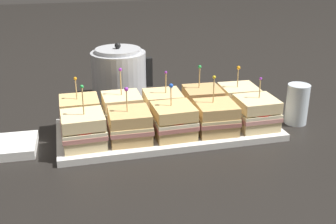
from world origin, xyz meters
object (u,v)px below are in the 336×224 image
(serving_platter, at_px, (168,130))
(napkin_stack, at_px, (11,146))
(sandwich_front_far_left, at_px, (84,130))
(kettle_steel, at_px, (119,75))
(sandwich_back_right, at_px, (202,102))
(sandwich_front_right, at_px, (216,117))
(drinking_glass, at_px, (297,104))
(sandwich_back_far_right, at_px, (238,99))
(sandwich_back_left, at_px, (122,109))
(sandwich_front_left, at_px, (130,125))
(sandwich_front_center, at_px, (172,121))
(sandwich_back_center, at_px, (163,106))
(sandwich_front_far_right, at_px, (256,113))
(sandwich_back_far_left, at_px, (80,113))

(serving_platter, relative_size, napkin_stack, 4.58)
(serving_platter, xyz_separation_m, sandwich_front_far_left, (-0.24, -0.06, 0.05))
(kettle_steel, bearing_deg, serving_platter, -73.40)
(sandwich_back_right, bearing_deg, napkin_stack, -173.05)
(sandwich_front_right, xyz_separation_m, drinking_glass, (0.27, 0.04, 0.00))
(kettle_steel, bearing_deg, napkin_stack, -136.01)
(sandwich_front_right, relative_size, kettle_steel, 0.76)
(serving_platter, bearing_deg, sandwich_back_far_right, 14.57)
(sandwich_back_left, xyz_separation_m, napkin_stack, (-0.30, -0.07, -0.05))
(sandwich_back_right, bearing_deg, sandwich_front_left, -154.24)
(napkin_stack, bearing_deg, sandwich_back_far_right, 6.16)
(sandwich_front_center, height_order, sandwich_front_right, sandwich_front_right)
(sandwich_front_center, xyz_separation_m, sandwich_back_center, (0.00, 0.12, -0.00))
(kettle_steel, bearing_deg, sandwich_front_left, -93.95)
(sandwich_front_far_right, relative_size, sandwich_back_center, 0.98)
(napkin_stack, bearing_deg, sandwich_back_center, 9.48)
(sandwich_front_far_left, height_order, sandwich_front_center, sandwich_front_far_left)
(sandwich_front_left, bearing_deg, napkin_stack, 170.93)
(sandwich_back_far_left, bearing_deg, sandwich_front_center, -26.72)
(sandwich_front_left, distance_m, sandwich_front_far_right, 0.35)
(sandwich_front_far_left, relative_size, sandwich_back_left, 1.00)
(serving_platter, distance_m, sandwich_front_left, 0.14)
(sandwich_front_far_right, bearing_deg, sandwich_back_left, 161.72)
(serving_platter, distance_m, sandwich_front_right, 0.14)
(sandwich_front_far_right, bearing_deg, sandwich_back_far_left, 165.92)
(sandwich_front_right, height_order, sandwich_back_center, sandwich_front_right)
(sandwich_front_far_left, height_order, sandwich_back_center, sandwich_front_far_left)
(sandwich_back_far_left, relative_size, sandwich_back_right, 0.96)
(serving_platter, distance_m, sandwich_back_far_left, 0.25)
(sandwich_front_far_left, bearing_deg, napkin_stack, 164.65)
(sandwich_front_far_left, bearing_deg, sandwich_front_left, 1.19)
(napkin_stack, bearing_deg, serving_platter, 1.29)
(sandwich_front_far_left, distance_m, sandwich_back_right, 0.37)
(sandwich_back_center, bearing_deg, sandwich_front_left, -134.76)
(drinking_glass, bearing_deg, sandwich_back_far_right, 149.94)
(sandwich_front_far_right, xyz_separation_m, sandwich_back_right, (-0.12, 0.12, 0.00))
(sandwich_front_far_left, distance_m, napkin_stack, 0.20)
(sandwich_back_right, relative_size, kettle_steel, 0.75)
(sandwich_back_right, bearing_deg, sandwich_front_right, -90.88)
(sandwich_front_left, bearing_deg, serving_platter, 26.33)
(sandwich_front_left, relative_size, sandwich_back_far_left, 0.99)
(sandwich_front_center, bearing_deg, sandwich_back_right, 43.43)
(sandwich_back_left, bearing_deg, sandwich_front_right, -26.30)
(sandwich_back_right, height_order, drinking_glass, sandwich_back_right)
(sandwich_front_far_right, height_order, napkin_stack, sandwich_front_far_right)
(sandwich_front_far_right, relative_size, drinking_glass, 1.20)
(sandwich_back_right, height_order, sandwich_back_far_right, sandwich_back_right)
(sandwich_back_center, relative_size, sandwich_back_right, 0.95)
(sandwich_front_far_left, xyz_separation_m, napkin_stack, (-0.19, 0.05, -0.05))
(kettle_steel, xyz_separation_m, napkin_stack, (-0.33, -0.32, -0.07))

